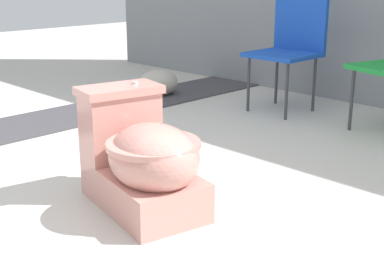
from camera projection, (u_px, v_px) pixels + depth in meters
ground_plane at (87, 208)px, 2.34m from camera, size 14.00×14.00×0.00m
gravel_strip at (32, 124)px, 3.61m from camera, size 0.56×8.00×0.01m
toilet at (143, 160)px, 2.29m from camera, size 0.69×0.50×0.52m
folding_chair_left at (291, 41)px, 3.89m from camera, size 0.44×0.44×0.83m
boulder_near at (158, 83)px, 4.42m from camera, size 0.30×0.37×0.22m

